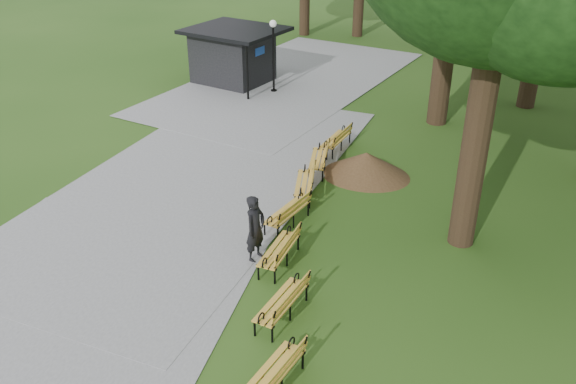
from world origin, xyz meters
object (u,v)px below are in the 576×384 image
at_px(bench_2, 279,250).
at_px(person, 255,229).
at_px(bench_0, 272,373).
at_px(bench_1, 282,302).
at_px(bench_3, 287,212).
at_px(kiosk, 233,55).
at_px(bench_6, 336,139).
at_px(dirt_mound, 366,164).
at_px(bench_4, 304,183).
at_px(lamp_post, 273,41).
at_px(bench_5, 318,159).

bearing_deg(bench_2, person, -90.00).
xyz_separation_m(bench_0, bench_1, (-0.62, 2.12, 0.00)).
relative_size(bench_2, bench_3, 1.00).
bearing_deg(bench_2, bench_1, 23.73).
height_order(kiosk, bench_3, kiosk).
distance_m(person, bench_3, 1.95).
bearing_deg(bench_2, bench_6, -173.76).
relative_size(person, bench_0, 0.97).
relative_size(dirt_mound, bench_4, 1.32).
xyz_separation_m(lamp_post, bench_4, (4.69, -9.18, -1.92)).
bearing_deg(bench_6, dirt_mound, 49.65).
relative_size(person, lamp_post, 0.56).
distance_m(kiosk, dirt_mound, 11.68).
distance_m(dirt_mound, bench_0, 9.99).
height_order(person, bench_1, person).
height_order(bench_5, bench_6, same).
bearing_deg(bench_4, dirt_mound, 130.07).
distance_m(bench_4, bench_5, 1.88).
xyz_separation_m(dirt_mound, bench_4, (-1.46, -2.08, 0.02)).
height_order(bench_3, bench_6, same).
relative_size(dirt_mound, bench_5, 1.32).
bearing_deg(bench_3, bench_4, -163.90).
bearing_deg(bench_1, bench_5, -160.45).
bearing_deg(person, bench_1, -131.17).
xyz_separation_m(person, bench_3, (0.16, 1.88, -0.49)).
bearing_deg(bench_2, dirt_mound, 172.90).
bearing_deg(bench_0, bench_1, -153.39).
xyz_separation_m(bench_0, bench_5, (-2.22, 9.77, 0.00)).
relative_size(kiosk, bench_0, 2.22).
relative_size(lamp_post, bench_1, 1.74).
relative_size(bench_0, bench_4, 1.00).
height_order(kiosk, lamp_post, lamp_post).
height_order(person, bench_4, person).
relative_size(person, bench_4, 0.97).
bearing_deg(bench_6, bench_2, 11.80).
height_order(lamp_post, bench_0, lamp_post).
bearing_deg(kiosk, bench_4, -42.50).
distance_m(kiosk, bench_4, 12.27).
height_order(kiosk, bench_4, kiosk).
bearing_deg(dirt_mound, bench_5, -172.81).
bearing_deg(bench_1, bench_3, -153.43).
height_order(kiosk, bench_0, kiosk).
relative_size(bench_1, bench_6, 1.00).
height_order(person, bench_3, person).
xyz_separation_m(person, bench_1, (1.48, -1.97, -0.49)).
height_order(bench_0, bench_5, same).
xyz_separation_m(person, bench_4, (0.02, 3.81, -0.49)).
bearing_deg(bench_1, bench_2, -149.45).
height_order(dirt_mound, bench_4, bench_4).
bearing_deg(bench_1, dirt_mound, -172.30).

